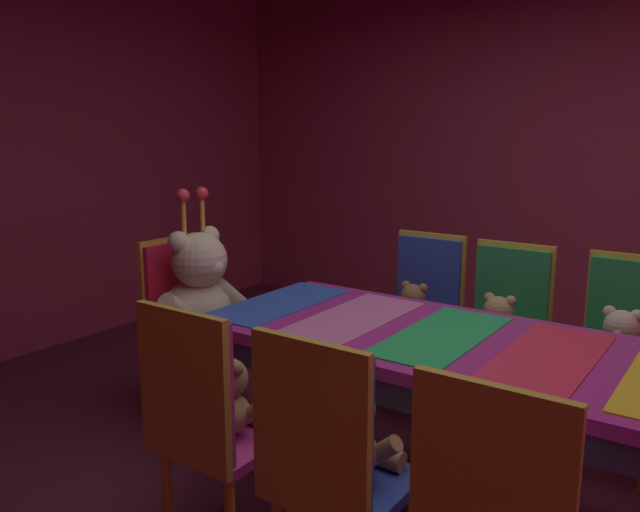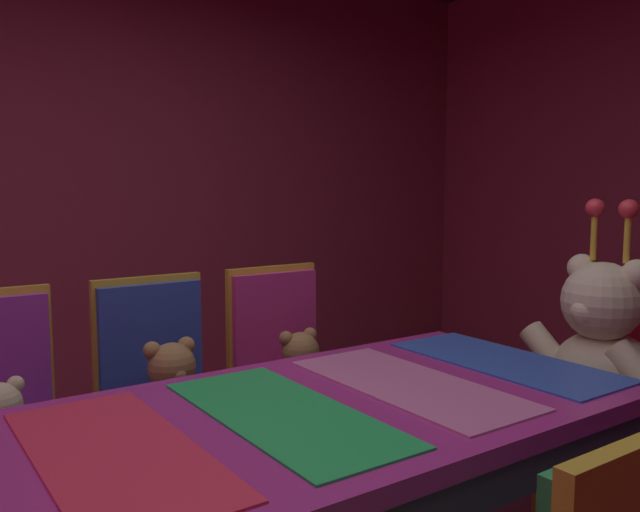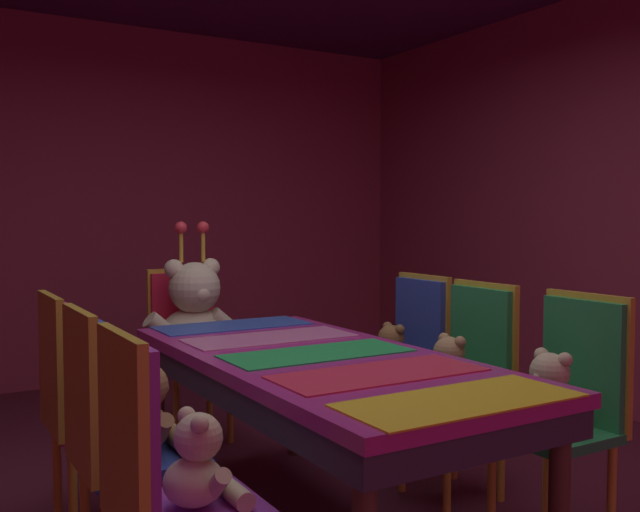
{
  "view_description": "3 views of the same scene",
  "coord_description": "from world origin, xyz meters",
  "px_view_note": "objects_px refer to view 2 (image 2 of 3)",
  "views": [
    {
      "loc": [
        -2.32,
        -1.03,
        1.57
      ],
      "look_at": [
        0.09,
        0.67,
        0.98
      ],
      "focal_mm": 35.88,
      "sensor_mm": 36.0,
      "label": 1
    },
    {
      "loc": [
        1.36,
        -0.83,
        1.32
      ],
      "look_at": [
        -0.17,
        0.23,
        1.11
      ],
      "focal_mm": 36.63,
      "sensor_mm": 36.0,
      "label": 2
    },
    {
      "loc": [
        -1.44,
        -2.45,
        1.3
      ],
      "look_at": [
        0.2,
        0.32,
        1.12
      ],
      "focal_mm": 39.93,
      "sensor_mm": 36.0,
      "label": 3
    }
  ],
  "objects_px": {
    "chair_left_1": "(158,385)",
    "king_teddy_bear": "(599,347)",
    "chair_left_2": "(282,363)",
    "throne_chair": "(622,371)",
    "teddy_left_2": "(301,374)",
    "teddy_left_0": "(0,434)",
    "teddy_left_1": "(173,395)",
    "banquet_table": "(283,447)"
  },
  "relations": [
    {
      "from": "banquet_table",
      "to": "king_teddy_bear",
      "type": "relative_size",
      "value": 2.51
    },
    {
      "from": "teddy_left_2",
      "to": "throne_chair",
      "type": "xyz_separation_m",
      "value": [
        0.71,
        1.03,
        0.01
      ]
    },
    {
      "from": "chair_left_1",
      "to": "chair_left_2",
      "type": "height_order",
      "value": "same"
    },
    {
      "from": "teddy_left_1",
      "to": "chair_left_2",
      "type": "distance_m",
      "value": 0.55
    },
    {
      "from": "teddy_left_2",
      "to": "throne_chair",
      "type": "height_order",
      "value": "throne_chair"
    },
    {
      "from": "throne_chair",
      "to": "chair_left_1",
      "type": "bearing_deg",
      "value": -28.79
    },
    {
      "from": "chair_left_2",
      "to": "king_teddy_bear",
      "type": "distance_m",
      "value": 1.22
    },
    {
      "from": "chair_left_1",
      "to": "chair_left_2",
      "type": "xyz_separation_m",
      "value": [
        -0.0,
        0.53,
        0.0
      ]
    },
    {
      "from": "banquet_table",
      "to": "teddy_left_2",
      "type": "height_order",
      "value": "teddy_left_2"
    },
    {
      "from": "teddy_left_1",
      "to": "teddy_left_2",
      "type": "distance_m",
      "value": 0.53
    },
    {
      "from": "teddy_left_0",
      "to": "chair_left_2",
      "type": "xyz_separation_m",
      "value": [
        -0.14,
        1.07,
        0.02
      ]
    },
    {
      "from": "chair_left_1",
      "to": "king_teddy_bear",
      "type": "xyz_separation_m",
      "value": [
        0.85,
        1.39,
        0.12
      ]
    },
    {
      "from": "banquet_table",
      "to": "teddy_left_0",
      "type": "height_order",
      "value": "banquet_table"
    },
    {
      "from": "chair_left_1",
      "to": "teddy_left_1",
      "type": "xyz_separation_m",
      "value": [
        0.15,
        0.0,
        0.0
      ]
    },
    {
      "from": "teddy_left_1",
      "to": "king_teddy_bear",
      "type": "height_order",
      "value": "king_teddy_bear"
    },
    {
      "from": "banquet_table",
      "to": "chair_left_2",
      "type": "bearing_deg",
      "value": 148.89
    },
    {
      "from": "teddy_left_1",
      "to": "throne_chair",
      "type": "relative_size",
      "value": 0.36
    },
    {
      "from": "chair_left_1",
      "to": "throne_chair",
      "type": "distance_m",
      "value": 1.77
    },
    {
      "from": "teddy_left_1",
      "to": "king_teddy_bear",
      "type": "relative_size",
      "value": 0.43
    },
    {
      "from": "teddy_left_1",
      "to": "teddy_left_2",
      "type": "bearing_deg",
      "value": 90.35
    },
    {
      "from": "teddy_left_1",
      "to": "throne_chair",
      "type": "distance_m",
      "value": 1.71
    },
    {
      "from": "teddy_left_1",
      "to": "teddy_left_0",
      "type": "bearing_deg",
      "value": -90.94
    },
    {
      "from": "banquet_table",
      "to": "chair_left_1",
      "type": "distance_m",
      "value": 0.86
    },
    {
      "from": "teddy_left_0",
      "to": "king_teddy_bear",
      "type": "distance_m",
      "value": 2.06
    },
    {
      "from": "teddy_left_0",
      "to": "teddy_left_1",
      "type": "bearing_deg",
      "value": 89.06
    },
    {
      "from": "teddy_left_2",
      "to": "king_teddy_bear",
      "type": "bearing_deg",
      "value": 50.54
    },
    {
      "from": "chair_left_2",
      "to": "throne_chair",
      "type": "distance_m",
      "value": 1.34
    },
    {
      "from": "teddy_left_0",
      "to": "king_teddy_bear",
      "type": "bearing_deg",
      "value": 69.65
    },
    {
      "from": "teddy_left_1",
      "to": "king_teddy_bear",
      "type": "bearing_deg",
      "value": 63.03
    },
    {
      "from": "chair_left_1",
      "to": "king_teddy_bear",
      "type": "height_order",
      "value": "king_teddy_bear"
    },
    {
      "from": "chair_left_2",
      "to": "king_teddy_bear",
      "type": "height_order",
      "value": "king_teddy_bear"
    },
    {
      "from": "banquet_table",
      "to": "throne_chair",
      "type": "bearing_deg",
      "value": 90.0
    },
    {
      "from": "chair_left_2",
      "to": "teddy_left_2",
      "type": "bearing_deg",
      "value": 0.0
    },
    {
      "from": "chair_left_1",
      "to": "throne_chair",
      "type": "height_order",
      "value": "same"
    },
    {
      "from": "chair_left_1",
      "to": "teddy_left_1",
      "type": "distance_m",
      "value": 0.15
    },
    {
      "from": "throne_chair",
      "to": "banquet_table",
      "type": "bearing_deg",
      "value": -0.0
    },
    {
      "from": "chair_left_1",
      "to": "chair_left_2",
      "type": "bearing_deg",
      "value": 90.09
    },
    {
      "from": "banquet_table",
      "to": "teddy_left_1",
      "type": "bearing_deg",
      "value": -179.17
    },
    {
      "from": "banquet_table",
      "to": "chair_left_2",
      "type": "height_order",
      "value": "chair_left_2"
    },
    {
      "from": "chair_left_2",
      "to": "throne_chair",
      "type": "relative_size",
      "value": 1.0
    },
    {
      "from": "banquet_table",
      "to": "king_teddy_bear",
      "type": "height_order",
      "value": "king_teddy_bear"
    },
    {
      "from": "banquet_table",
      "to": "throne_chair",
      "type": "xyz_separation_m",
      "value": [
        0.0,
        1.54,
        -0.06
      ]
    }
  ]
}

